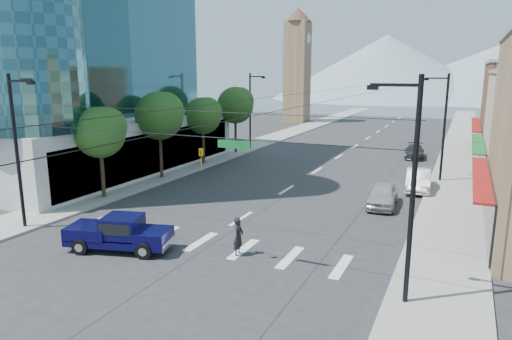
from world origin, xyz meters
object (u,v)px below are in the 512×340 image
Objects in this scene: pickup_truck at (119,232)px; parked_car_mid at (418,180)px; pedestrian at (238,236)px; parked_car_far at (415,151)px; parked_car_near at (382,195)px.

pickup_truck is 23.32m from parked_car_mid.
pickup_truck is 6.26m from pedestrian.
parked_car_far is (-1.78, 14.52, -0.13)m from parked_car_mid.
pedestrian is at bearing -117.15° from parked_car_near.
pickup_truck is 2.89× the size of pedestrian.
parked_car_near is (11.03, 13.81, -0.17)m from pickup_truck.
pickup_truck is 35.75m from parked_car_far.
parked_car_far is (0.00, 20.20, -0.09)m from parked_car_near.
pedestrian is 18.81m from parked_car_mid.
pickup_truck is at bearing 103.55° from pedestrian.
pedestrian is at bearing 3.13° from pickup_truck.
parked_car_mid is at bearing 41.29° from pickup_truck.
parked_car_near is at bearing -112.07° from parked_car_mid.
parked_car_mid is 14.63m from parked_car_far.
parked_car_near is at bearing -95.45° from parked_car_far.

